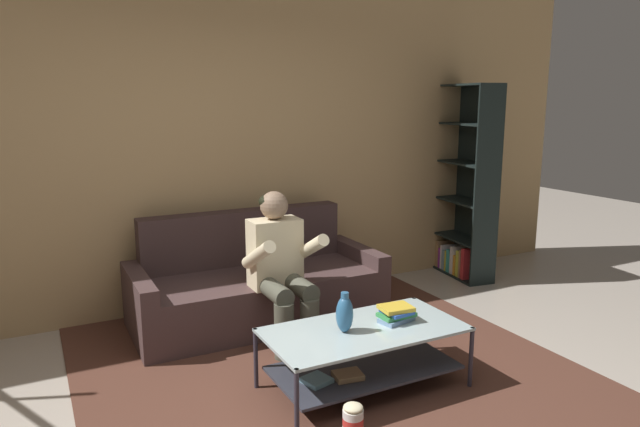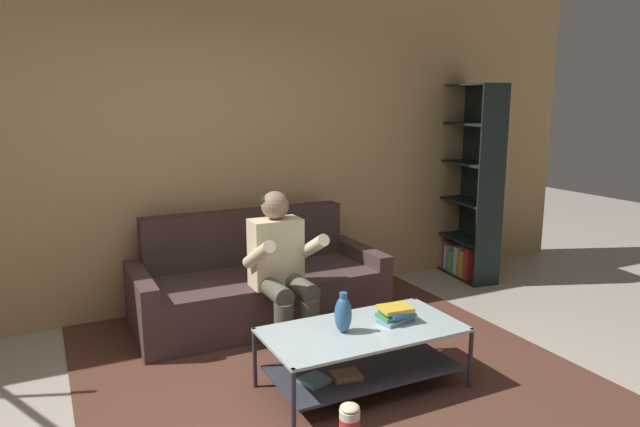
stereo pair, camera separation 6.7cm
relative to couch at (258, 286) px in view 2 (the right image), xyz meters
The scene contains 9 objects.
back_partition 1.35m from the couch, 125.52° to the left, with size 8.40×0.12×2.90m, color tan.
couch is the anchor object (origin of this frame).
person_seated_center 0.62m from the couch, 90.00° to the right, with size 0.50×0.58×1.14m.
coffee_table 1.42m from the couch, 83.38° to the right, with size 1.24×0.63×0.40m.
area_rug 0.88m from the couch, 83.97° to the right, with size 3.15×3.35×0.01m.
vase 1.43m from the couch, 88.42° to the right, with size 0.11×0.11×0.25m.
book_stack 1.48m from the couch, 73.32° to the right, with size 0.25×0.18×0.10m.
bookshelf 2.45m from the couch, ahead, with size 0.41×0.94×1.96m.
popcorn_tub 1.88m from the couch, 95.14° to the right, with size 0.11×0.11×0.21m.
Camera 2 is at (-1.14, -2.38, 1.80)m, focal length 32.00 mm.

